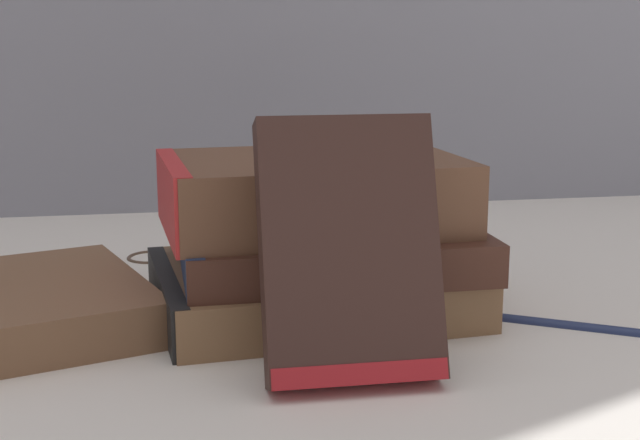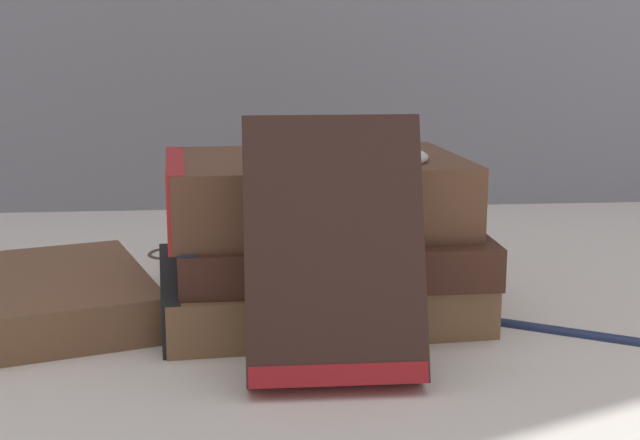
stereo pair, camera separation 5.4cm
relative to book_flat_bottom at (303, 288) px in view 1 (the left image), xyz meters
The scene contains 8 objects.
ground_plane 0.05m from the book_flat_bottom, 79.88° to the right, with size 3.00×3.00×0.00m, color silver.
book_flat_bottom is the anchor object (origin of this frame).
book_flat_middle 0.03m from the book_flat_bottom, 16.38° to the right, with size 0.21×0.16×0.03m.
book_flat_top 0.07m from the book_flat_bottom, 89.13° to the right, with size 0.21×0.16×0.05m.
book_leaning_front 0.14m from the book_flat_bottom, 86.79° to the right, with size 0.10×0.07×0.15m.
pocket_watch 0.11m from the book_flat_bottom, 25.01° to the right, with size 0.06×0.06×0.01m.
reading_glasses 0.19m from the book_flat_bottom, 115.89° to the left, with size 0.10×0.05×0.00m.
fountain_pen 0.20m from the book_flat_bottom, 21.98° to the right, with size 0.12×0.08×0.01m.
Camera 1 is at (-0.10, -0.57, 0.20)m, focal length 50.00 mm.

